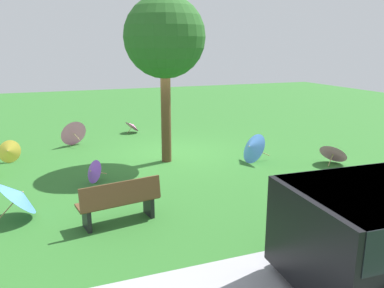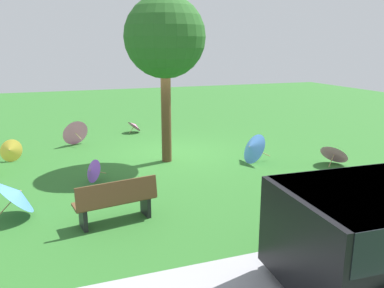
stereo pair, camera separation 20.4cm
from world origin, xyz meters
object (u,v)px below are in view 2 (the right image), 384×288
shade_tree (165,39)px  parasol_blue_0 (18,194)px  parasol_yellow_1 (10,150)px  parasol_pink_0 (135,125)px  parasol_pink_2 (74,132)px  parasol_blue_2 (252,148)px  parasol_pink_1 (335,153)px  park_bench (116,201)px  parasol_purple_0 (92,171)px

shade_tree → parasol_blue_0: 5.75m
parasol_blue_0 → parasol_yellow_1: size_ratio=1.32×
shade_tree → parasol_pink_0: (0.10, -4.27, -3.31)m
parasol_pink_2 → parasol_blue_2: 6.31m
parasol_pink_1 → parasol_blue_0: bearing=5.3°
park_bench → parasol_pink_0: (-2.01, -8.02, -0.18)m
parasol_yellow_1 → parasol_pink_1: parasol_pink_1 is taller
parasol_purple_0 → parasol_yellow_1: parasol_yellow_1 is taller
parasol_blue_0 → parasol_pink_1: parasol_blue_0 is taller
shade_tree → park_bench: bearing=60.6°
shade_tree → parasol_blue_0: (3.94, 2.81, -3.10)m
parasol_purple_0 → parasol_blue_2: parasol_blue_2 is taller
parasol_pink_0 → parasol_blue_0: bearing=61.5°
shade_tree → parasol_yellow_1: shade_tree is taller
parasol_yellow_1 → parasol_blue_2: size_ratio=0.80×
park_bench → parasol_purple_0: bearing=-85.3°
park_bench → parasol_blue_0: 2.05m
parasol_purple_0 → parasol_pink_2: bearing=-87.7°
park_bench → parasol_pink_0: park_bench is taller
shade_tree → parasol_pink_0: size_ratio=6.51×
parasol_pink_2 → parasol_blue_2: bearing=139.9°
parasol_yellow_1 → parasol_purple_0: bearing=127.9°
parasol_purple_0 → parasol_pink_0: bearing=-112.3°
park_bench → parasol_pink_2: bearing=-86.7°
parasol_purple_0 → parasol_blue_2: 4.66m
parasol_pink_1 → parasol_blue_2: (2.20, -1.00, 0.10)m
parasol_pink_1 → parasol_pink_2: bearing=-35.8°
parasol_blue_0 → parasol_blue_2: 6.52m
parasol_blue_0 → parasol_yellow_1: 4.42m
park_bench → parasol_blue_2: 5.20m
parasol_blue_0 → parasol_pink_2: bearing=-103.9°
parasol_yellow_1 → parasol_pink_0: bearing=-148.3°
parasol_pink_0 → parasol_yellow_1: bearing=31.7°
parasol_blue_0 → parasol_blue_2: parasol_blue_2 is taller
parasol_pink_1 → parasol_purple_0: bearing=-7.3°
parasol_blue_0 → parasol_pink_0: (-3.84, -7.08, -0.21)m
parasol_pink_0 → parasol_blue_2: 5.84m
parasol_blue_0 → parasol_pink_1: (-8.47, -0.78, -0.13)m
park_bench → parasol_pink_2: 6.79m
parasol_blue_0 → parasol_pink_2: size_ratio=1.02×
park_bench → parasol_blue_0: park_bench is taller
park_bench → parasol_pink_0: 8.27m
parasol_purple_0 → parasol_yellow_1: size_ratio=0.88×
parasol_pink_2 → parasol_pink_0: bearing=-152.6°
parasol_yellow_1 → parasol_blue_2: 7.27m
parasol_pink_1 → parasol_pink_2: size_ratio=1.02×
parasol_blue_0 → parasol_purple_0: size_ratio=1.50×
parasol_blue_0 → parasol_yellow_1: bearing=-83.3°
park_bench → parasol_pink_1: size_ratio=1.60×
shade_tree → parasol_yellow_1: 5.74m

